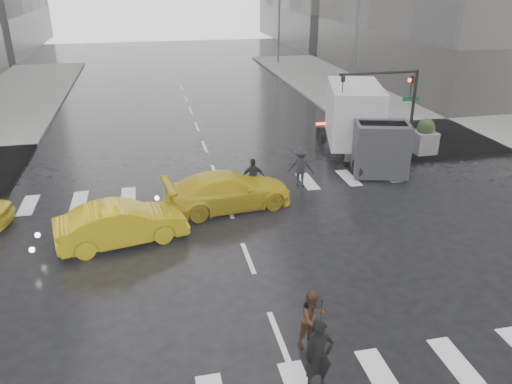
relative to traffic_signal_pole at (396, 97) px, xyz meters
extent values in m
plane|color=black|center=(-9.01, -8.01, -3.22)|extent=(120.00, 120.00, 0.00)
cube|color=slate|center=(10.49, 9.49, -3.14)|extent=(35.00, 35.00, 0.15)
cube|color=#312F2B|center=(19.99, 18.99, -1.02)|extent=(26.05, 26.05, 4.40)
cube|color=#312F2B|center=(19.99, 47.99, -1.02)|extent=(26.05, 26.05, 4.40)
cylinder|color=black|center=(0.99, -0.01, -0.97)|extent=(0.16, 0.16, 4.50)
cylinder|color=black|center=(-1.01, -0.01, 1.18)|extent=(4.00, 0.12, 0.12)
imported|color=black|center=(0.74, -0.01, 0.48)|extent=(0.16, 0.20, 1.00)
imported|color=black|center=(-2.81, -0.01, 0.68)|extent=(0.16, 0.20, 1.00)
sphere|color=#FF190C|center=(0.64, -0.01, 0.78)|extent=(0.20, 0.20, 0.20)
cube|color=#0C5620|center=(0.99, 0.29, -0.22)|extent=(0.90, 0.03, 0.22)
cylinder|color=#59595B|center=(1.99, 9.99, 1.28)|extent=(0.20, 0.20, 9.00)
cylinder|color=#59595B|center=(1.99, 29.99, 1.28)|extent=(0.20, 0.20, 9.00)
cube|color=slate|center=(-2.01, 0.19, -2.52)|extent=(1.10, 1.10, 1.10)
sphere|color=black|center=(-2.01, 0.19, -1.72)|extent=(0.90, 0.90, 0.90)
cube|color=slate|center=(-0.01, 0.19, -2.52)|extent=(1.10, 1.10, 1.10)
sphere|color=black|center=(-0.01, 0.19, -1.72)|extent=(0.90, 0.90, 0.90)
cube|color=slate|center=(1.99, 0.19, -2.52)|extent=(1.10, 1.10, 1.10)
sphere|color=black|center=(1.99, 0.19, -1.72)|extent=(0.90, 0.90, 0.90)
imported|color=black|center=(-8.59, -13.90, -2.31)|extent=(0.68, 0.45, 1.82)
imported|color=black|center=(-8.59, -13.90, -1.23)|extent=(0.98, 1.00, 0.88)
imported|color=#472819|center=(-8.26, -12.47, -2.43)|extent=(0.94, 0.86, 1.57)
imported|color=black|center=(-7.76, -3.01, -2.38)|extent=(1.03, 0.69, 1.67)
imported|color=black|center=(-5.47, -2.38, -2.31)|extent=(1.34, 1.08, 1.82)
imported|color=#DBBA0B|center=(-13.09, -6.01, -2.48)|extent=(4.70, 2.46, 1.47)
imported|color=#DBBA0B|center=(-8.99, -3.97, -2.47)|extent=(4.79, 2.71, 1.49)
cube|color=silver|center=(-1.51, 1.41, -1.06)|extent=(2.52, 4.83, 2.84)
cube|color=#303035|center=(-1.51, -1.95, -1.90)|extent=(2.42, 1.89, 2.42)
cube|color=black|center=(-1.51, -1.95, -1.17)|extent=(2.10, 0.95, 0.95)
cylinder|color=black|center=(-2.61, -2.16, -2.74)|extent=(0.29, 0.95, 0.95)
cylinder|color=black|center=(-0.40, -2.16, -2.74)|extent=(0.29, 0.95, 0.95)
cylinder|color=black|center=(-2.61, 0.15, -2.74)|extent=(0.29, 0.95, 0.95)
cylinder|color=black|center=(-0.40, 0.15, -2.74)|extent=(0.29, 0.95, 0.95)
cylinder|color=black|center=(-2.61, 3.10, -2.74)|extent=(0.29, 0.95, 0.95)
cylinder|color=black|center=(-0.40, 3.10, -2.74)|extent=(0.29, 0.95, 0.95)
camera|label=1|loc=(-11.82, -22.11, 5.50)|focal=35.00mm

